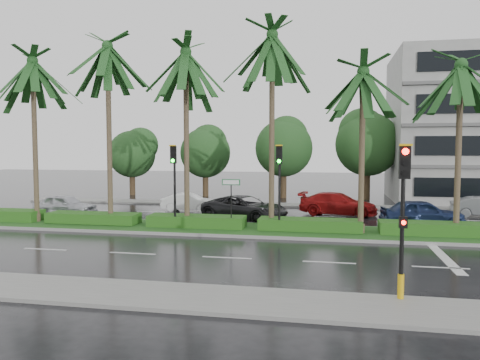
% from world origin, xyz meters
% --- Properties ---
extents(ground, '(120.00, 120.00, 0.00)m').
position_xyz_m(ground, '(0.00, 0.00, 0.00)').
color(ground, black).
rests_on(ground, ground).
extents(near_sidewalk, '(40.00, 2.40, 0.12)m').
position_xyz_m(near_sidewalk, '(0.00, -10.20, 0.06)').
color(near_sidewalk, slate).
rests_on(near_sidewalk, ground).
extents(far_sidewalk, '(40.00, 2.00, 0.12)m').
position_xyz_m(far_sidewalk, '(0.00, 12.00, 0.06)').
color(far_sidewalk, slate).
rests_on(far_sidewalk, ground).
extents(median, '(36.00, 4.00, 0.15)m').
position_xyz_m(median, '(0.00, 1.00, 0.08)').
color(median, gray).
rests_on(median, ground).
extents(hedge, '(35.20, 1.40, 0.60)m').
position_xyz_m(hedge, '(0.00, 1.00, 0.45)').
color(hedge, '#184A15').
rests_on(hedge, median).
extents(lane_markings, '(34.00, 13.06, 0.01)m').
position_xyz_m(lane_markings, '(3.04, -0.43, 0.01)').
color(lane_markings, silver).
rests_on(lane_markings, ground).
extents(palm_row, '(26.30, 4.20, 10.77)m').
position_xyz_m(palm_row, '(-1.26, 1.02, 8.49)').
color(palm_row, '#453A27').
rests_on(palm_row, median).
extents(signal_near, '(0.34, 0.45, 4.36)m').
position_xyz_m(signal_near, '(6.00, -9.39, 2.50)').
color(signal_near, black).
rests_on(signal_near, near_sidewalk).
extents(signal_median_left, '(0.34, 0.42, 4.36)m').
position_xyz_m(signal_median_left, '(-4.00, 0.30, 3.00)').
color(signal_median_left, black).
rests_on(signal_median_left, median).
extents(signal_median_right, '(0.34, 0.42, 4.36)m').
position_xyz_m(signal_median_right, '(1.50, 0.30, 3.00)').
color(signal_median_right, black).
rests_on(signal_median_right, median).
extents(street_sign, '(0.95, 0.09, 2.60)m').
position_xyz_m(street_sign, '(-1.00, 0.48, 2.12)').
color(street_sign, black).
rests_on(street_sign, median).
extents(bg_trees, '(32.81, 5.31, 7.68)m').
position_xyz_m(bg_trees, '(2.40, 17.59, 4.62)').
color(bg_trees, '#362218').
rests_on(bg_trees, ground).
extents(car_silver, '(2.04, 4.24, 1.40)m').
position_xyz_m(car_silver, '(-12.56, 4.00, 0.70)').
color(car_silver, silver).
rests_on(car_silver, ground).
extents(car_white, '(1.34, 3.75, 1.23)m').
position_xyz_m(car_white, '(-5.53, 7.83, 0.62)').
color(car_white, white).
rests_on(car_white, ground).
extents(car_darkgrey, '(4.26, 5.85, 1.48)m').
position_xyz_m(car_darkgrey, '(-1.03, 4.60, 0.74)').
color(car_darkgrey, black).
rests_on(car_darkgrey, ground).
extents(car_red, '(2.79, 5.25, 1.45)m').
position_xyz_m(car_red, '(4.50, 7.94, 0.73)').
color(car_red, maroon).
rests_on(car_red, ground).
extents(car_blue, '(2.39, 4.65, 1.51)m').
position_xyz_m(car_blue, '(9.00, 4.21, 0.76)').
color(car_blue, navy).
rests_on(car_blue, ground).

